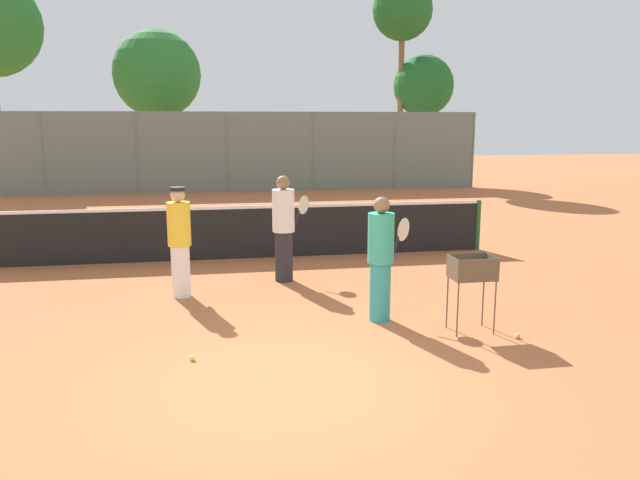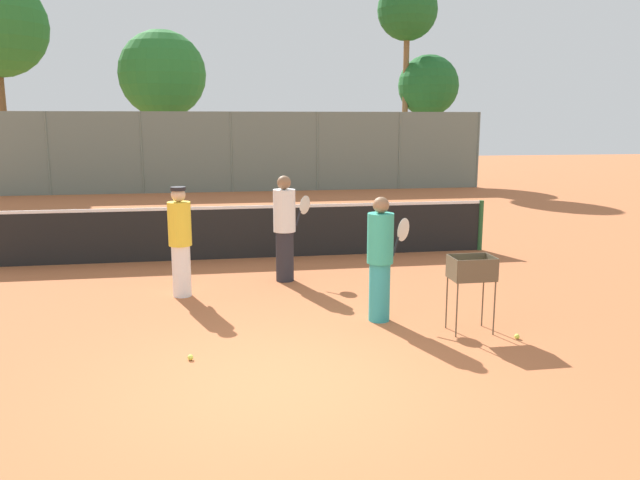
# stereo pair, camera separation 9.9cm
# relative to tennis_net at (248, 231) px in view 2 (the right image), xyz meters

# --- Properties ---
(ground_plane) EXTENTS (80.00, 80.00, 0.00)m
(ground_plane) POSITION_rel_tennis_net_xyz_m (0.00, -6.25, -0.56)
(ground_plane) COLOR #B26038
(tennis_net) EXTENTS (9.98, 0.10, 1.07)m
(tennis_net) POSITION_rel_tennis_net_xyz_m (0.00, 0.00, 0.00)
(tennis_net) COLOR #26592D
(tennis_net) RESTS_ON ground_plane
(back_fence) EXTENTS (20.12, 0.08, 3.06)m
(back_fence) POSITION_rel_tennis_net_xyz_m (-0.00, 11.99, 0.97)
(back_fence) COLOR slate
(back_fence) RESTS_ON ground_plane
(tree_0) EXTENTS (2.63, 2.63, 5.53)m
(tree_0) POSITION_rel_tennis_net_xyz_m (8.64, 14.37, 3.61)
(tree_0) COLOR brown
(tree_0) RESTS_ON ground_plane
(tree_2) EXTENTS (2.55, 2.55, 8.58)m
(tree_2) POSITION_rel_tennis_net_xyz_m (7.56, 14.25, 6.66)
(tree_2) COLOR brown
(tree_2) RESTS_ON ground_plane
(tree_3) EXTENTS (3.92, 3.92, 6.74)m
(tree_3) POSITION_rel_tennis_net_xyz_m (-2.88, 17.50, 4.19)
(tree_3) COLOR brown
(tree_3) RESTS_ON ground_plane
(player_white_outfit) EXTENTS (0.77, 0.65, 1.73)m
(player_white_outfit) POSITION_rel_tennis_net_xyz_m (1.59, -4.29, 0.33)
(player_white_outfit) COLOR teal
(player_white_outfit) RESTS_ON ground_plane
(player_red_cap) EXTENTS (0.75, 0.71, 1.83)m
(player_red_cap) POSITION_rel_tennis_net_xyz_m (0.54, -1.90, 0.38)
(player_red_cap) COLOR #26262D
(player_red_cap) RESTS_ON ground_plane
(player_yellow_shirt) EXTENTS (0.36, 0.92, 1.74)m
(player_yellow_shirt) POSITION_rel_tennis_net_xyz_m (-1.19, -2.59, 0.34)
(player_yellow_shirt) COLOR white
(player_yellow_shirt) RESTS_ON ground_plane
(ball_cart) EXTENTS (0.56, 0.41, 1.02)m
(ball_cart) POSITION_rel_tennis_net_xyz_m (2.64, -4.95, 0.22)
(ball_cart) COLOR brown
(ball_cart) RESTS_ON ground_plane
(tennis_ball_0) EXTENTS (0.07, 0.07, 0.07)m
(tennis_ball_0) POSITION_rel_tennis_net_xyz_m (-0.96, -5.37, -0.53)
(tennis_ball_0) COLOR #D1E54C
(tennis_ball_0) RESTS_ON ground_plane
(tennis_ball_2) EXTENTS (0.07, 0.07, 0.07)m
(tennis_ball_2) POSITION_rel_tennis_net_xyz_m (3.14, -5.32, -0.53)
(tennis_ball_2) COLOR #D1E54C
(tennis_ball_2) RESTS_ON ground_plane
(tennis_ball_4) EXTENTS (0.07, 0.07, 0.07)m
(tennis_ball_4) POSITION_rel_tennis_net_xyz_m (-1.37, -1.70, -0.53)
(tennis_ball_4) COLOR #D1E54C
(tennis_ball_4) RESTS_ON ground_plane
(parked_car) EXTENTS (4.20, 1.70, 1.60)m
(parked_car) POSITION_rel_tennis_net_xyz_m (0.07, 15.58, 0.10)
(parked_car) COLOR #232328
(parked_car) RESTS_ON ground_plane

